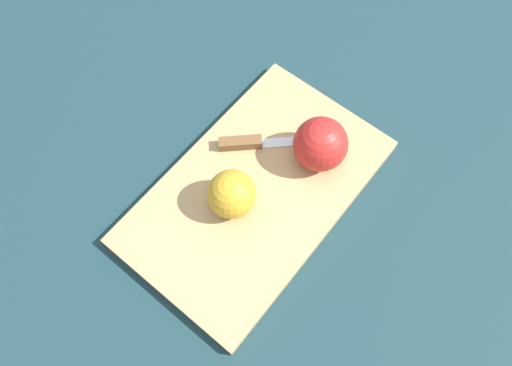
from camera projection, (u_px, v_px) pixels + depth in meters
ground_plane at (256, 194)px, 0.70m from camera, size 4.00×4.00×0.00m
cutting_board at (256, 192)px, 0.70m from camera, size 0.40×0.27×0.02m
apple_half_left at (232, 194)px, 0.65m from camera, size 0.07×0.07×0.07m
apple_half_right at (320, 144)px, 0.68m from camera, size 0.08×0.08×0.08m
knife at (249, 143)px, 0.71m from camera, size 0.12×0.10×0.02m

